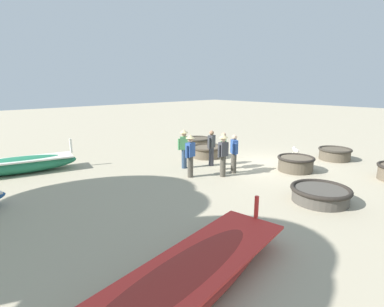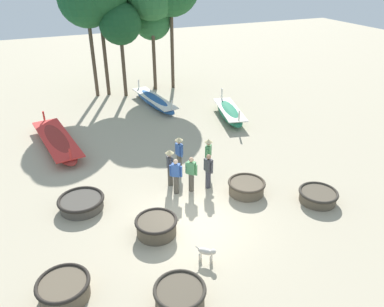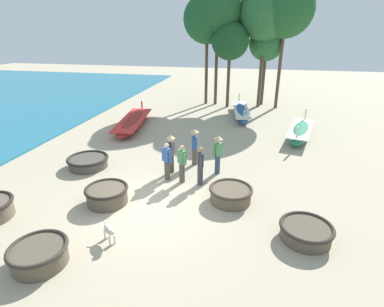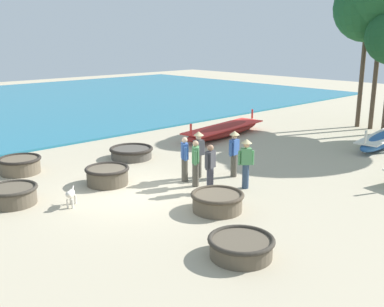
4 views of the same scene
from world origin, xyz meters
The scene contains 22 objects.
ground_plane centered at (0.00, 0.00, 0.00)m, with size 80.00×80.00×0.00m, color tan.
coracle_center centered at (2.83, 0.85, 0.29)m, with size 1.55×1.55×0.54m.
coracle_upturned centered at (5.14, -0.78, 0.26)m, with size 1.54×1.54×0.47m.
coracle_weathered centered at (-1.72, -3.24, 0.30)m, with size 1.50×1.50×0.56m.
coracle_far_left centered at (-3.58, 2.43, 0.26)m, with size 1.79×1.79×0.47m.
coracle_nearest centered at (-1.38, -0.14, 0.33)m, with size 1.50×1.50×0.60m.
long_boat_green_hull centered at (2.53, 12.17, 0.33)m, with size 1.64×5.50×1.12m.
long_boat_red_hull centered at (-3.91, 8.37, 0.30)m, with size 2.14×5.97×1.03m.
long_boat_white_hull centered at (6.02, 8.32, 0.36)m, with size 2.02×4.43×1.24m.
fisherman_hauling centered at (0.18, 1.99, 0.84)m, with size 0.46×0.37×1.57m.
fisherman_crouching centered at (1.55, 1.85, 0.84)m, with size 0.31×0.51×1.57m.
fisherman_standing_left centered at (2.08, 2.97, 0.96)m, with size 0.38×0.43×1.67m.
fisherman_by_coracle centered at (0.96, 3.64, 0.96)m, with size 0.36×0.53×1.67m.
fisherman_with_hat centered at (0.81, 1.90, 0.84)m, with size 0.39×0.41×1.57m.
fisherman_standing_right centered at (0.17, 2.66, 0.96)m, with size 0.36×0.53×1.67m.
dog centered at (-0.33, -2.07, 0.37)m, with size 0.55×0.50×0.55m.
tree_rightmost centered at (0.25, 15.59, 6.91)m, with size 3.90×3.90×8.89m.
tree_left_mid centered at (-0.53, 15.64, 6.33)m, with size 3.57×3.57×8.14m.
tree_center centered at (3.66, 15.42, 6.67)m, with size 3.76×3.76×8.58m.
tree_tall_back centered at (3.93, 16.28, 4.64)m, with size 2.63×2.63×5.99m.
tree_right_mid centered at (1.30, 14.86, 4.84)m, with size 2.74×2.74×6.24m.
tree_leftmost centered at (5.01, 15.30, 6.92)m, with size 3.90×3.90×8.90m.
Camera 3 is at (3.39, -8.40, 5.64)m, focal length 28.00 mm.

